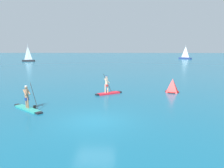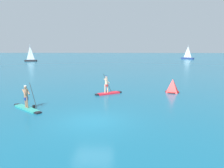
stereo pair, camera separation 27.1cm
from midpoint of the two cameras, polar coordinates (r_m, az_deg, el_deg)
ground at (r=13.27m, az=-4.64°, el=-9.89°), size 440.00×440.00×0.00m
paddleboarder_near_left at (r=16.74m, az=-21.63°, el=-5.05°), size 2.98×2.47×1.97m
paddleboarder_mid_center at (r=20.73m, az=-0.73°, el=-1.71°), size 2.59×1.93×1.98m
race_marker_buoy at (r=22.34m, az=16.38°, el=-0.63°), size 1.53×1.53×1.38m
sailboat_left_horizon at (r=79.51m, az=-21.06°, el=6.38°), size 4.22×1.63×6.12m
sailboat_right_horizon at (r=96.98m, az=19.83°, el=6.82°), size 4.80×4.95×6.12m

